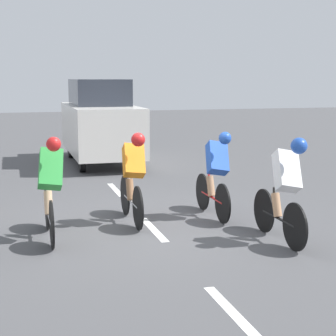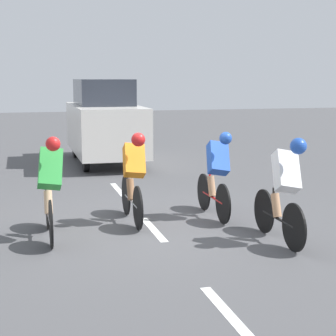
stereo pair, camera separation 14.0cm
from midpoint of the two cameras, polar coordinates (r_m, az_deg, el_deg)
ground_plane at (r=8.94m, az=-2.36°, el=-5.82°), size 60.00×60.00×0.00m
lane_stripe_near at (r=5.80m, az=5.86°, el=-14.37°), size 0.12×1.40×0.01m
lane_stripe_mid at (r=8.68m, az=-1.95°, el=-6.25°), size 0.12×1.40×0.01m
lane_stripe_far at (r=11.73m, az=-5.68°, el=-2.20°), size 0.12×1.40×0.01m
cyclist_white at (r=8.00m, az=11.29°, el=-1.87°), size 0.42×1.62×1.52m
cyclist_blue at (r=9.30m, az=4.44°, el=-0.45°), size 0.41×1.62×1.46m
cyclist_orange at (r=8.92m, az=-4.03°, el=-0.78°), size 0.37×1.67×1.48m
cyclist_green at (r=8.17m, az=-12.36°, el=-1.80°), size 0.39×1.69×1.52m
support_car at (r=15.31m, az=-7.16°, el=4.67°), size 1.70×4.19×2.26m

